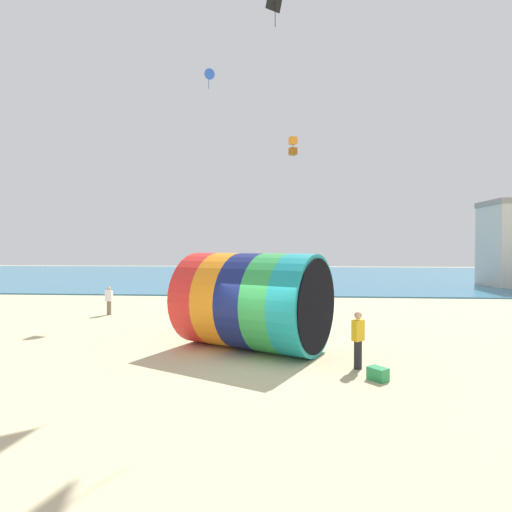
{
  "coord_description": "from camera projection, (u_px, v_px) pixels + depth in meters",
  "views": [
    {
      "loc": [
        0.91,
        -12.63,
        3.75
      ],
      "look_at": [
        -0.29,
        3.81,
        3.33
      ],
      "focal_mm": 28.0,
      "sensor_mm": 36.0,
      "label": 1
    }
  ],
  "objects": [
    {
      "name": "kite_blue_delta",
      "position": [
        209.0,
        75.0,
        26.75
      ],
      "size": [
        0.97,
        1.06,
        1.38
      ],
      "color": "blue"
    },
    {
      "name": "sea",
      "position": [
        278.0,
        276.0,
        49.1
      ],
      "size": [
        120.0,
        40.0,
        0.1
      ],
      "primitive_type": "cube",
      "color": "teal",
      "rests_on": "ground"
    },
    {
      "name": "giant_inflatable_tube",
      "position": [
        253.0,
        301.0,
        14.52
      ],
      "size": [
        6.05,
        5.34,
        3.48
      ],
      "color": "red",
      "rests_on": "ground"
    },
    {
      "name": "kite_handler",
      "position": [
        358.0,
        339.0,
        12.13
      ],
      "size": [
        0.42,
        0.4,
        1.76
      ],
      "color": "black",
      "rests_on": "ground"
    },
    {
      "name": "kite_orange_box",
      "position": [
        293.0,
        146.0,
        29.24
      ],
      "size": [
        0.66,
        0.66,
        1.39
      ],
      "color": "orange"
    },
    {
      "name": "ground_plane",
      "position": [
        256.0,
        363.0,
        12.76
      ],
      "size": [
        120.0,
        120.0,
        0.0
      ],
      "primitive_type": "plane",
      "color": "#CCBA8C"
    },
    {
      "name": "cooler_box",
      "position": [
        378.0,
        374.0,
        11.11
      ],
      "size": [
        0.61,
        0.63,
        0.36
      ],
      "primitive_type": "cube",
      "rotation": [
        0.0,
        0.0,
        2.28
      ],
      "color": "#268C4C",
      "rests_on": "ground"
    },
    {
      "name": "bystander_near_water",
      "position": [
        109.0,
        301.0,
        21.64
      ],
      "size": [
        0.36,
        0.24,
        1.53
      ],
      "color": "#726651",
      "rests_on": "ground"
    }
  ]
}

